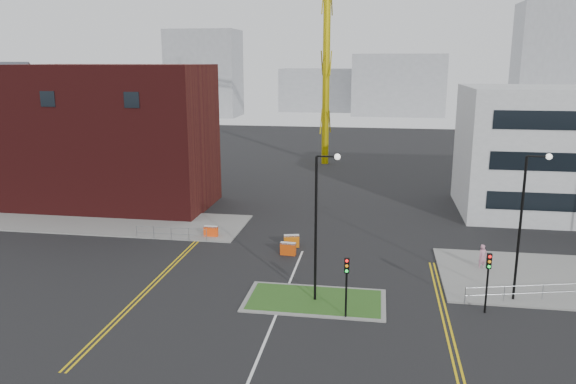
% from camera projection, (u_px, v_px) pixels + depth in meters
% --- Properties ---
extents(ground, '(200.00, 200.00, 0.00)m').
position_uv_depth(ground, '(255.00, 367.00, 27.01)').
color(ground, black).
rests_on(ground, ground).
extents(pavement_left, '(28.00, 8.00, 0.12)m').
position_uv_depth(pavement_left, '(93.00, 221.00, 51.27)').
color(pavement_left, slate).
rests_on(pavement_left, ground).
extents(island_kerb, '(8.60, 4.60, 0.08)m').
position_uv_depth(island_kerb, '(315.00, 300.00, 34.38)').
color(island_kerb, slate).
rests_on(island_kerb, ground).
extents(grass_island, '(8.00, 4.00, 0.12)m').
position_uv_depth(grass_island, '(315.00, 300.00, 34.37)').
color(grass_island, '#274B19').
rests_on(grass_island, ground).
extents(brick_building, '(24.20, 10.07, 14.24)m').
position_uv_depth(brick_building, '(90.00, 138.00, 55.94)').
color(brick_building, '#421010').
rests_on(brick_building, ground).
extents(streetlamp_island, '(1.46, 0.36, 9.18)m').
position_uv_depth(streetlamp_island, '(320.00, 216.00, 33.11)').
color(streetlamp_island, black).
rests_on(streetlamp_island, ground).
extents(streetlamp_right_near, '(1.46, 0.36, 9.18)m').
position_uv_depth(streetlamp_right_near, '(525.00, 216.00, 33.15)').
color(streetlamp_right_near, black).
rests_on(streetlamp_right_near, ground).
extents(traffic_light_island, '(0.28, 0.33, 3.65)m').
position_uv_depth(traffic_light_island, '(347.00, 276.00, 31.54)').
color(traffic_light_island, black).
rests_on(traffic_light_island, ground).
extents(traffic_light_right, '(0.28, 0.33, 3.65)m').
position_uv_depth(traffic_light_right, '(488.00, 271.00, 32.21)').
color(traffic_light_right, black).
rests_on(traffic_light_right, ground).
extents(railing_left, '(6.05, 0.05, 1.10)m').
position_uv_depth(railing_left, '(171.00, 231.00, 45.86)').
color(railing_left, gray).
rests_on(railing_left, ground).
extents(centre_line, '(0.15, 30.00, 0.01)m').
position_uv_depth(centre_line, '(263.00, 346.00, 28.93)').
color(centre_line, silver).
rests_on(centre_line, ground).
extents(yellow_left_a, '(0.12, 24.00, 0.01)m').
position_uv_depth(yellow_left_a, '(157.00, 278.00, 38.03)').
color(yellow_left_a, gold).
rests_on(yellow_left_a, ground).
extents(yellow_left_b, '(0.12, 24.00, 0.01)m').
position_uv_depth(yellow_left_b, '(161.00, 278.00, 37.98)').
color(yellow_left_b, gold).
rests_on(yellow_left_b, ground).
extents(yellow_right_a, '(0.12, 20.00, 0.01)m').
position_uv_depth(yellow_right_a, '(444.00, 325.00, 31.29)').
color(yellow_right_a, gold).
rests_on(yellow_right_a, ground).
extents(yellow_right_b, '(0.12, 20.00, 0.01)m').
position_uv_depth(yellow_right_b, '(450.00, 325.00, 31.24)').
color(yellow_right_b, gold).
rests_on(yellow_right_b, ground).
extents(skyline_a, '(18.00, 12.00, 22.00)m').
position_uv_depth(skyline_a, '(204.00, 73.00, 146.04)').
color(skyline_a, gray).
rests_on(skyline_a, ground).
extents(skyline_b, '(24.00, 12.00, 16.00)m').
position_uv_depth(skyline_b, '(398.00, 85.00, 148.50)').
color(skyline_b, gray).
rests_on(skyline_b, ground).
extents(skyline_c, '(14.00, 12.00, 28.00)m').
position_uv_depth(skyline_c, '(545.00, 62.00, 136.85)').
color(skyline_c, gray).
rests_on(skyline_c, ground).
extents(skyline_d, '(30.00, 12.00, 12.00)m').
position_uv_depth(skyline_d, '(333.00, 90.00, 161.39)').
color(skyline_d, gray).
rests_on(skyline_d, ground).
extents(pedestrian, '(0.79, 0.69, 1.82)m').
position_uv_depth(pedestrian, '(483.00, 257.00, 39.38)').
color(pedestrian, '#BF7B93').
rests_on(pedestrian, ground).
extents(barrier_left, '(1.17, 0.41, 0.98)m').
position_uv_depth(barrier_left, '(211.00, 231.00, 46.60)').
color(barrier_left, '#FD460E').
rests_on(barrier_left, ground).
extents(barrier_mid, '(1.19, 0.49, 0.98)m').
position_uv_depth(barrier_mid, '(288.00, 248.00, 42.41)').
color(barrier_mid, '#CB440B').
rests_on(barrier_mid, ground).
extents(barrier_right, '(1.25, 0.67, 1.01)m').
position_uv_depth(barrier_right, '(291.00, 240.00, 44.19)').
color(barrier_right, '#C8610B').
rests_on(barrier_right, ground).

